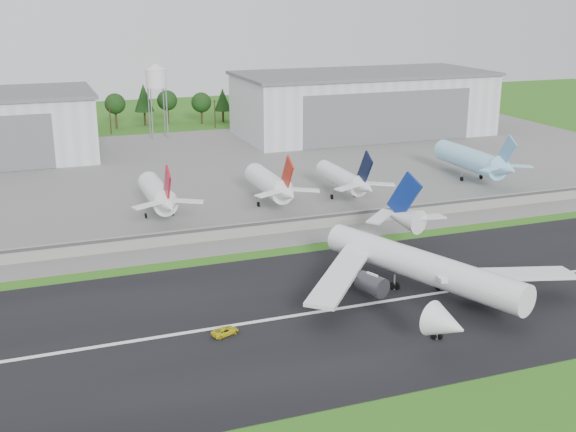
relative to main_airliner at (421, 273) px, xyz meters
name	(u,v)px	position (x,y,z in m)	size (l,w,h in m)	color
ground	(389,328)	(-11.76, -9.59, -4.89)	(600.00, 600.00, 0.00)	#316518
runway	(363,305)	(-11.76, 0.41, -4.84)	(320.00, 60.00, 0.10)	black
runway_centerline	(363,305)	(-11.76, 0.41, -4.78)	(220.00, 1.00, 0.02)	white
apron	(213,173)	(-11.76, 110.41, -4.84)	(320.00, 150.00, 0.10)	slate
blast_fence	(281,226)	(-11.76, 45.39, -3.09)	(240.00, 0.61, 3.50)	gray
hangar_east	(363,103)	(63.24, 155.32, 7.73)	(102.00, 47.00, 25.20)	silver
water_tower	(156,76)	(-16.76, 175.41, 19.66)	(8.40, 8.40, 29.40)	#99999E
utility_poles	(165,131)	(-11.76, 190.41, -4.89)	(230.00, 3.00, 12.00)	black
treeline	(158,125)	(-11.76, 205.41, -4.89)	(320.00, 16.00, 22.00)	black
main_airliner	(421,273)	(0.00, 0.00, 0.00)	(53.33, 57.25, 18.17)	white
ground_vehicle	(225,331)	(-38.91, -2.60, -4.13)	(2.21, 4.79, 1.33)	gold
parked_jet_red_a	(159,195)	(-36.70, 66.98, 1.36)	(7.36, 31.29, 16.77)	white
parked_jet_red_b	(272,185)	(-6.41, 66.98, 1.34)	(7.36, 31.29, 16.74)	white
parked_jet_navy	(346,179)	(15.19, 66.91, 0.99)	(7.36, 31.29, 16.37)	white
parked_jet_skyblue	(475,160)	(60.77, 72.03, 1.69)	(7.36, 37.29, 17.16)	#92D8FC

